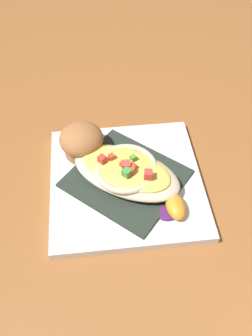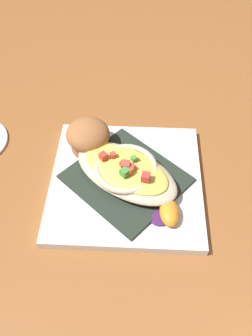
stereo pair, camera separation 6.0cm
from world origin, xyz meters
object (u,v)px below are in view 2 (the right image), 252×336
at_px(gratin_dish, 126,171).
at_px(square_plate, 126,182).
at_px(muffin, 88,136).
at_px(orange_garnish, 168,213).

bearing_deg(gratin_dish, square_plate, 13.23).
xyz_separation_m(muffin, orange_garnish, (-0.13, -0.15, -0.02)).
height_order(muffin, orange_garnish, muffin).
distance_m(square_plate, gratin_dish, 0.03).
height_order(square_plate, gratin_dish, gratin_dish).
distance_m(gratin_dish, muffin, 0.10).
bearing_deg(square_plate, muffin, 48.64).
bearing_deg(muffin, orange_garnish, -131.80).
xyz_separation_m(gratin_dish, orange_garnish, (-0.07, -0.07, -0.01)).
bearing_deg(muffin, gratin_dish, -131.41).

